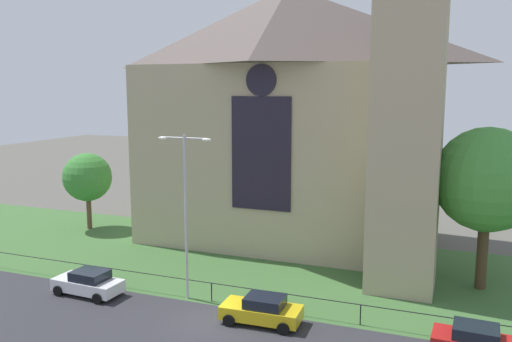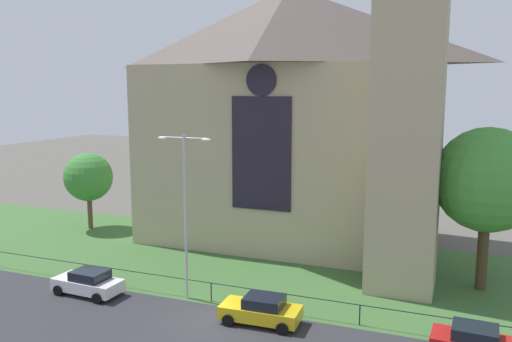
% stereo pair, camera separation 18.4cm
% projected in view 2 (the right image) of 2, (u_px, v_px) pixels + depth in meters
% --- Properties ---
extents(ground, '(160.00, 160.00, 0.00)m').
position_uv_depth(ground, '(272.00, 264.00, 37.46)').
color(ground, '#56544C').
extents(road_asphalt, '(120.00, 8.00, 0.01)m').
position_uv_depth(road_asphalt, '(191.00, 337.00, 26.43)').
color(road_asphalt, '#2D2D33').
rests_on(road_asphalt, ground).
extents(grass_verge, '(120.00, 20.00, 0.01)m').
position_uv_depth(grass_verge, '(262.00, 273.00, 35.62)').
color(grass_verge, '#3D6633').
rests_on(grass_verge, ground).
extents(church_building, '(23.20, 16.20, 26.00)m').
position_uv_depth(church_building, '(295.00, 114.00, 41.56)').
color(church_building, tan).
rests_on(church_building, ground).
extents(iron_railing, '(34.58, 0.07, 1.13)m').
position_uv_depth(iron_railing, '(211.00, 285.00, 30.80)').
color(iron_railing, black).
rests_on(iron_railing, ground).
extents(tree_left_far, '(4.20, 4.20, 6.70)m').
position_uv_depth(tree_left_far, '(88.00, 177.00, 46.24)').
color(tree_left_far, brown).
rests_on(tree_left_far, ground).
extents(tree_right_far, '(6.34, 6.34, 10.01)m').
position_uv_depth(tree_right_far, '(488.00, 180.00, 31.85)').
color(tree_right_far, '#4C3823').
rests_on(tree_right_far, ground).
extents(streetlamp_near, '(3.37, 0.26, 9.69)m').
position_uv_depth(streetlamp_near, '(185.00, 198.00, 30.48)').
color(streetlamp_near, '#B2B2B7').
rests_on(streetlamp_near, ground).
extents(parked_car_white, '(4.28, 2.19, 1.51)m').
position_uv_depth(parked_car_white, '(88.00, 282.00, 31.85)').
color(parked_car_white, silver).
rests_on(parked_car_white, ground).
extents(parked_car_yellow, '(4.26, 2.15, 1.51)m').
position_uv_depth(parked_car_yellow, '(261.00, 310.00, 27.92)').
color(parked_car_yellow, gold).
rests_on(parked_car_yellow, ground).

